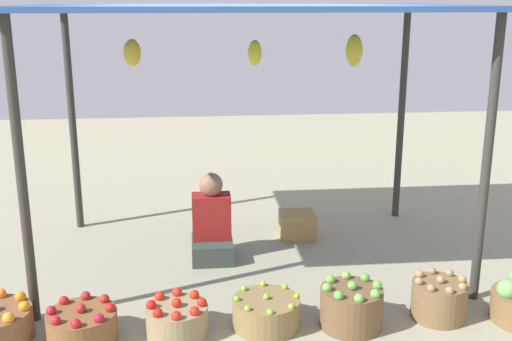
{
  "coord_description": "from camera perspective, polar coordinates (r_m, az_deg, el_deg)",
  "views": [
    {
      "loc": [
        -0.47,
        -5.16,
        2.24
      ],
      "look_at": [
        0.0,
        -0.51,
        0.95
      ],
      "focal_mm": 43.71,
      "sensor_mm": 36.0,
      "label": 1
    }
  ],
  "objects": [
    {
      "name": "market_stall_structure",
      "position": [
        5.19,
        -0.57,
        13.21
      ],
      "size": [
        3.6,
        2.22,
        2.2
      ],
      "color": "#38332D",
      "rests_on": "ground"
    },
    {
      "name": "vendor_person",
      "position": [
        5.55,
        -4.07,
        -5.08
      ],
      "size": [
        0.36,
        0.44,
        0.78
      ],
      "color": "#343F3A",
      "rests_on": "ground"
    },
    {
      "name": "basket_red_apples",
      "position": [
        4.48,
        -15.61,
        -13.5
      ],
      "size": [
        0.47,
        0.47,
        0.28
      ],
      "color": "brown",
      "rests_on": "ground"
    },
    {
      "name": "ground_plane",
      "position": [
        5.65,
        -0.53,
        -7.94
      ],
      "size": [
        14.0,
        14.0,
        0.0
      ],
      "primitive_type": "plane",
      "color": "#9B987C"
    },
    {
      "name": "basket_red_tomatoes",
      "position": [
        4.44,
        -7.23,
        -13.32
      ],
      "size": [
        0.43,
        0.43,
        0.27
      ],
      "color": "#95815B",
      "rests_on": "ground"
    },
    {
      "name": "wooden_crate_near_vendor",
      "position": [
        6.07,
        3.8,
        -5.0
      ],
      "size": [
        0.33,
        0.29,
        0.25
      ],
      "primitive_type": "cube",
      "color": "#9F824B",
      "rests_on": "ground"
    },
    {
      "name": "basket_green_apples",
      "position": [
        4.54,
        8.72,
        -12.21
      ],
      "size": [
        0.44,
        0.44,
        0.35
      ],
      "color": "brown",
      "rests_on": "ground"
    },
    {
      "name": "basket_potatoes",
      "position": [
        4.79,
        16.4,
        -11.23
      ],
      "size": [
        0.39,
        0.39,
        0.33
      ],
      "color": "brown",
      "rests_on": "ground"
    },
    {
      "name": "basket_limes",
      "position": [
        4.5,
        1.0,
        -12.85
      ],
      "size": [
        0.48,
        0.48,
        0.25
      ],
      "color": "olive",
      "rests_on": "ground"
    }
  ]
}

